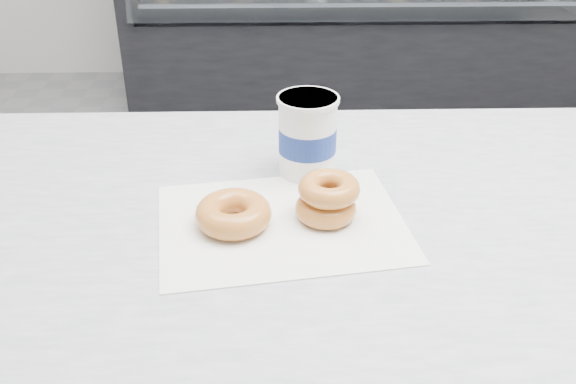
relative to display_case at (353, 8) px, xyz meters
name	(u,v)px	position (x,y,z in m)	size (l,w,h in m)	color
ground	(425,361)	(0.00, -2.12, -0.49)	(5.00, 5.00, 0.00)	gray
display_case	(353,8)	(0.00, 0.00, 0.00)	(2.40, 0.74, 1.25)	black
wax_paper	(282,223)	(-0.43, -2.74, 0.41)	(0.34, 0.26, 0.00)	silver
donut_single	(233,214)	(-0.50, -2.74, 0.43)	(0.11, 0.11, 0.04)	gold
donut_stack	(327,198)	(-0.37, -2.73, 0.44)	(0.11, 0.11, 0.06)	gold
coffee_cup	(307,135)	(-0.39, -2.59, 0.47)	(0.10, 0.10, 0.13)	white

